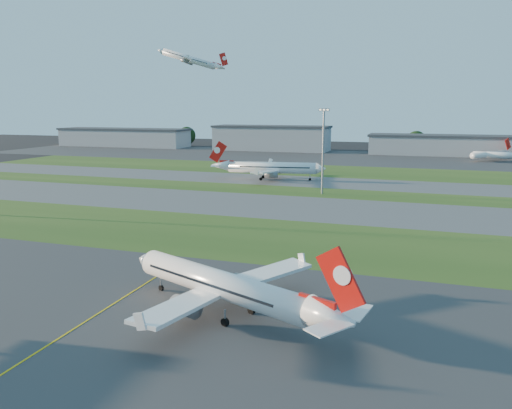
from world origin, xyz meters
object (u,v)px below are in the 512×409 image
at_px(mini_jet_far, 502,155).
at_px(airliner_parked, 222,286).
at_px(light_mast_centre, 323,146).
at_px(airliner_taxiing, 271,168).
at_px(mini_jet_near, 490,154).

bearing_deg(mini_jet_far, airliner_parked, -104.70).
bearing_deg(mini_jet_far, light_mast_centre, -117.79).
xyz_separation_m(airliner_taxiing, mini_jet_near, (84.57, 96.99, -1.08)).
bearing_deg(airliner_parked, mini_jet_near, 98.31).
bearing_deg(mini_jet_near, airliner_taxiing, -178.12).
distance_m(airliner_parked, mini_jet_far, 220.59).
xyz_separation_m(mini_jet_near, light_mast_centre, (-60.90, -121.49, 11.53)).
height_order(airliner_parked, light_mast_centre, light_mast_centre).
relative_size(airliner_parked, light_mast_centre, 1.27).
bearing_deg(mini_jet_near, mini_jet_far, -80.42).
height_order(airliner_taxiing, mini_jet_far, airliner_taxiing).
distance_m(mini_jet_near, mini_jet_far, 5.80).
relative_size(airliner_parked, mini_jet_far, 1.14).
relative_size(mini_jet_near, light_mast_centre, 0.86).
relative_size(airliner_parked, airliner_taxiing, 0.83).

